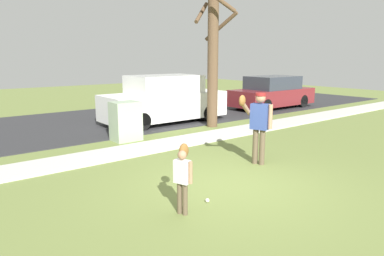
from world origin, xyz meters
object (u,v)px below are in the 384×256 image
at_px(street_tree_near, 213,45).
at_px(utility_cabinet, 126,121).
at_px(person_child, 183,171).
at_px(baseball, 207,200).
at_px(person_adult, 258,120).
at_px(parked_suv_maroon, 272,93).
at_px(parked_van_white, 165,100).

bearing_deg(street_tree_near, utility_cabinet, -179.83).
xyz_separation_m(person_child, baseball, (0.59, 0.05, -0.69)).
xyz_separation_m(utility_cabinet, street_tree_near, (3.64, 0.01, 2.41)).
distance_m(person_adult, street_tree_near, 5.23).
xyz_separation_m(person_adult, person_child, (-3.05, -1.06, -0.37)).
distance_m(person_child, parked_suv_maroon, 13.10).
bearing_deg(parked_van_white, street_tree_near, -62.12).
bearing_deg(person_child, baseball, -14.80).
relative_size(person_adult, street_tree_near, 0.31).
bearing_deg(parked_van_white, person_child, -121.48).
bearing_deg(person_child, utility_cabinet, 52.86).
xyz_separation_m(person_child, parked_van_white, (4.38, 7.15, 0.17)).
bearing_deg(person_adult, parked_van_white, -121.76).
bearing_deg(street_tree_near, person_child, -134.97).
relative_size(person_adult, utility_cabinet, 1.43).
bearing_deg(parked_van_white, parked_suv_maroon, -0.23).
bearing_deg(street_tree_near, parked_suv_maroon, 17.52).
relative_size(utility_cabinet, parked_suv_maroon, 0.26).
height_order(person_adult, baseball, person_adult).
bearing_deg(baseball, street_tree_near, 48.11).
bearing_deg(parked_suv_maroon, baseball, -145.76).
relative_size(person_adult, person_child, 1.55).
distance_m(person_adult, person_child, 3.25).
bearing_deg(person_child, parked_suv_maroon, 13.49).
xyz_separation_m(parked_van_white, parked_suv_maroon, (6.61, -0.03, -0.11)).
bearing_deg(parked_van_white, baseball, -118.09).
bearing_deg(person_child, street_tree_near, 25.56).
distance_m(street_tree_near, parked_suv_maroon, 6.33).
xyz_separation_m(baseball, parked_van_white, (3.79, 7.11, 0.87)).
relative_size(baseball, utility_cabinet, 0.06).
xyz_separation_m(person_adult, street_tree_near, (2.29, 4.28, 1.93)).
bearing_deg(parked_van_white, person_adult, -102.29).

